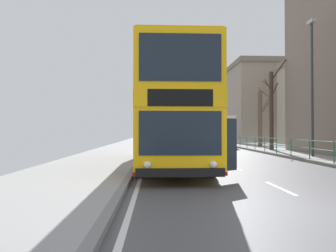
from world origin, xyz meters
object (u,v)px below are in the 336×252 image
Objects in this scene: double_decker_bus_main at (170,113)px; street_lamp_far_side at (312,77)px; background_bus_far_lane at (212,130)px; background_building_00 at (256,105)px; bare_tree_far_00 at (260,118)px; bare_tree_far_01 at (272,108)px.

double_decker_bus_main is 1.39× the size of street_lamp_far_side.
double_decker_bus_main is 1.01× the size of background_bus_far_lane.
street_lamp_far_side is 33.16m from background_building_00.
street_lamp_far_side is (8.31, 3.29, 2.30)m from double_decker_bus_main.
double_decker_bus_main is at bearing -122.41° from bare_tree_far_00.
street_lamp_far_side is at bearing -90.00° from bare_tree_far_01.
double_decker_bus_main is 17.33m from bare_tree_far_00.
bare_tree_far_00 is at bearing -107.80° from background_building_00.
bare_tree_far_00 is (9.28, 14.62, 0.47)m from double_decker_bus_main.
background_bus_far_lane is at bearing 74.15° from double_decker_bus_main.
background_bus_far_lane is at bearing 103.48° from bare_tree_far_01.
double_decker_bus_main is 39.12m from background_building_00.
background_bus_far_lane is at bearing -123.77° from background_building_00.
bare_tree_far_00 is 0.82× the size of bare_tree_far_01.
background_building_00 is at bearing 56.23° from background_bus_far_lane.
background_bus_far_lane is 0.63× the size of background_building_00.
double_decker_bus_main is at bearing -131.64° from bare_tree_far_01.
background_building_00 is (15.99, 35.52, 3.62)m from double_decker_bus_main.
background_bus_far_lane is 1.88× the size of bare_tree_far_00.
double_decker_bus_main is 1.91× the size of bare_tree_far_00.
double_decker_bus_main is at bearing -114.24° from background_building_00.
bare_tree_far_01 is (8.31, 9.35, 0.99)m from double_decker_bus_main.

